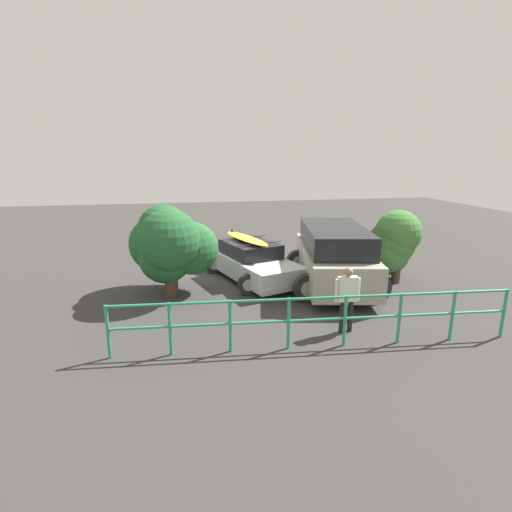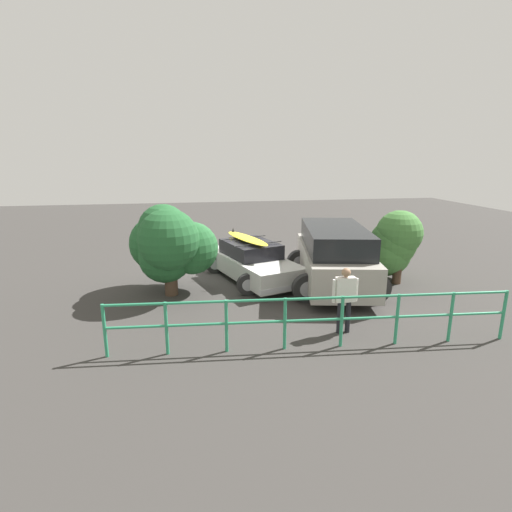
% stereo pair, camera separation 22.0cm
% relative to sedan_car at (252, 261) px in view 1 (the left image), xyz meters
% --- Properties ---
extents(ground_plane, '(44.00, 44.00, 0.02)m').
position_rel_sedan_car_xyz_m(ground_plane, '(0.78, -0.53, -0.61)').
color(ground_plane, '#383533').
rests_on(ground_plane, ground).
extents(parking_stripe, '(0.12, 4.23, 0.00)m').
position_rel_sedan_car_xyz_m(parking_stripe, '(-1.20, 0.04, -0.60)').
color(parking_stripe, silver).
rests_on(parking_stripe, ground).
extents(sedan_car, '(3.01, 4.43, 1.53)m').
position_rel_sedan_car_xyz_m(sedan_car, '(0.00, 0.00, 0.00)').
color(sedan_car, silver).
rests_on(sedan_car, ground).
extents(suv_car, '(3.28, 5.09, 1.89)m').
position_rel_sedan_car_xyz_m(suv_car, '(-2.38, 1.16, 0.38)').
color(suv_car, '#9E998E').
rests_on(suv_car, ground).
extents(person_bystander, '(0.61, 0.21, 1.56)m').
position_rel_sedan_car_xyz_m(person_bystander, '(-1.41, 4.44, 0.34)').
color(person_bystander, black).
rests_on(person_bystander, ground).
extents(railing_fence, '(8.64, 0.73, 1.15)m').
position_rel_sedan_car_xyz_m(railing_fence, '(-0.48, 5.03, 0.13)').
color(railing_fence, '#2D9366').
rests_on(railing_fence, ground).
extents(bush_near_left, '(2.64, 2.74, 2.66)m').
position_rel_sedan_car_xyz_m(bush_near_left, '(2.60, 0.88, 0.86)').
color(bush_near_left, '#4C3828').
rests_on(bush_near_left, ground).
extents(bush_near_right, '(1.85, 1.98, 2.36)m').
position_rel_sedan_car_xyz_m(bush_near_right, '(-4.40, 1.00, 0.64)').
color(bush_near_right, '#4C3828').
rests_on(bush_near_right, ground).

